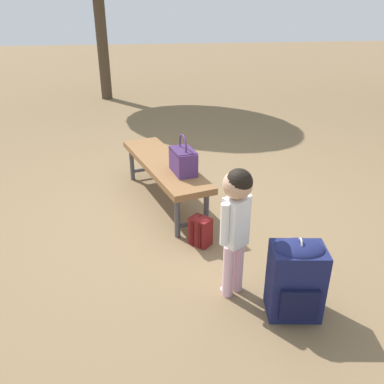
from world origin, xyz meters
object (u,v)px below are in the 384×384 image
(park_bench, at_px, (164,167))
(handbag, at_px, (183,160))
(child_standing, at_px, (236,214))
(backpack_small, at_px, (201,229))
(backpack_large, at_px, (296,277))

(park_bench, bearing_deg, handbag, 25.28)
(child_standing, height_order, backpack_small, child_standing)
(child_standing, distance_m, backpack_large, 0.55)
(backpack_small, bearing_deg, backpack_large, 26.29)
(child_standing, relative_size, backpack_small, 3.27)
(park_bench, height_order, handbag, handbag)
(child_standing, bearing_deg, backpack_small, -170.56)
(park_bench, height_order, backpack_large, backpack_large)
(child_standing, xyz_separation_m, backpack_small, (-0.65, -0.11, -0.49))
(child_standing, distance_m, backpack_small, 0.82)
(handbag, xyz_separation_m, backpack_small, (0.54, 0.07, -0.43))
(park_bench, relative_size, handbag, 4.48)
(handbag, distance_m, backpack_large, 1.57)
(child_standing, relative_size, backpack_large, 1.66)
(backpack_large, bearing_deg, child_standing, -127.11)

